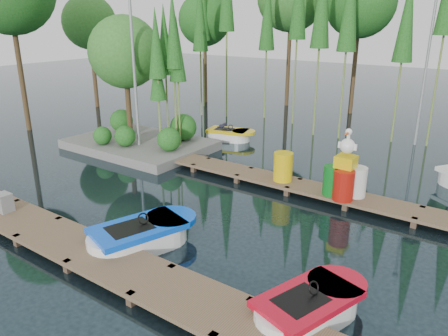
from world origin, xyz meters
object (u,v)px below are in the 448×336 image
Objects in this scene: boat_blue at (141,237)px; drum_cluster at (345,177)px; boat_red at (309,308)px; boat_yellow_far at (229,135)px; yellow_barrel at (283,167)px; island at (135,77)px; utility_cabinet at (4,203)px.

drum_cluster is (3.28, 5.62, 0.65)m from boat_blue.
boat_red is 13.40m from boat_yellow_far.
boat_blue is at bearing -61.06° from boat_yellow_far.
drum_cluster is at bearing 77.47° from boat_blue.
yellow_barrel is (5.16, -4.09, 0.54)m from boat_yellow_far.
island is at bearing 174.27° from yellow_barrel.
island reaches higher than boat_blue.
drum_cluster is (7.64, 6.84, 0.37)m from utility_cabinet.
boat_red is at bearing 16.37° from boat_blue.
boat_blue is (6.84, -6.57, -2.89)m from island.
island is 10.41m from drum_cluster.
boat_yellow_far is (2.72, 3.30, -2.92)m from island.
boat_yellow_far is at bearing 50.52° from island.
island reaches higher than utility_cabinet.
utility_cabinet is 0.25× the size of drum_cluster.
utility_cabinet is 8.84m from yellow_barrel.
yellow_barrel reaches higher than boat_blue.
yellow_barrel is (1.03, 5.78, 0.51)m from boat_blue.
drum_cluster is at bearing 41.84° from utility_cabinet.
utility_cabinet is 10.26m from drum_cluster.
boat_red is at bearing -75.04° from drum_cluster.
drum_cluster reaches higher than boat_blue.
island is 8.58m from utility_cabinet.
boat_red is at bearing -29.84° from island.
island is at bearing 167.57° from boat_red.
boat_red is 7.03m from yellow_barrel.
yellow_barrel is at bearing -5.73° from island.
island is 8.27m from yellow_barrel.
utility_cabinet is at bearing -127.61° from yellow_barrel.
drum_cluster is (-1.53, 5.74, 0.68)m from boat_red.
boat_blue is at bearing -163.98° from boat_red.
island reaches higher than drum_cluster.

